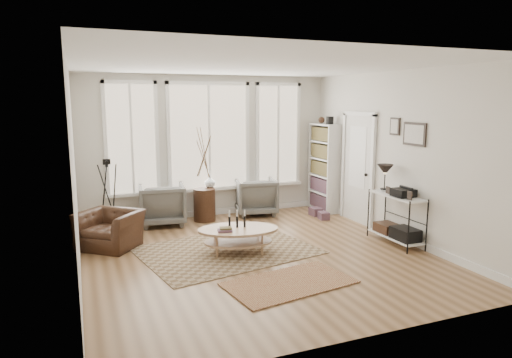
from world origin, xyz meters
name	(u,v)px	position (x,y,z in m)	size (l,w,h in m)	color
room	(259,165)	(0.02, 0.03, 1.43)	(5.50, 5.54, 2.90)	#916C47
bay_window	(209,139)	(0.00, 2.71, 1.61)	(4.14, 0.12, 2.24)	tan
door	(358,166)	(2.57, 1.15, 1.12)	(0.09, 1.06, 2.22)	silver
bookcase	(324,167)	(2.44, 2.23, 0.96)	(0.31, 0.85, 2.06)	white
low_shelf	(396,214)	(2.38, -0.30, 0.51)	(0.38, 1.08, 1.30)	white
wall_art	(409,132)	(2.58, -0.27, 1.88)	(0.04, 0.88, 0.44)	black
rug_main	(227,250)	(-0.40, 0.38, 0.01)	(2.65, 1.98, 0.01)	brown
rug_runner	(289,283)	(-0.04, -1.21, 0.01)	(1.67, 0.93, 0.01)	maroon
coffee_table	(238,234)	(-0.26, 0.21, 0.31)	(1.41, 1.06, 0.58)	tan
armchair_left	(162,204)	(-1.07, 2.37, 0.40)	(0.85, 0.88, 0.80)	#63635E
armchair_right	(256,196)	(0.92, 2.45, 0.39)	(0.83, 0.85, 0.77)	#63635E
side_table	(204,177)	(-0.23, 2.33, 0.88)	(0.44, 0.44, 1.83)	#351F14
vase	(210,181)	(-0.07, 2.45, 0.77)	(0.22, 0.22, 0.23)	silver
accent_chair	(110,229)	(-2.12, 1.26, 0.30)	(0.92, 0.81, 0.60)	#351F14
tripod_camera	(109,199)	(-2.06, 2.21, 0.62)	(0.47, 0.47, 1.35)	black
book_stack_near	(316,212)	(2.05, 1.87, 0.08)	(0.20, 0.26, 0.16)	brown
book_stack_far	(324,216)	(2.05, 1.53, 0.07)	(0.18, 0.23, 0.15)	brown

